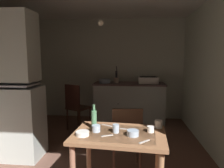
% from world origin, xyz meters
% --- Properties ---
extents(ground_plane, '(5.07, 5.07, 0.00)m').
position_xyz_m(ground_plane, '(0.00, 0.00, 0.00)').
color(ground_plane, brown).
extents(wall_back, '(3.75, 0.10, 2.45)m').
position_xyz_m(wall_back, '(0.00, 2.09, 1.23)').
color(wall_back, beige).
rests_on(wall_back, ground).
extents(wall_right, '(0.10, 4.17, 2.45)m').
position_xyz_m(wall_right, '(1.87, 0.00, 1.23)').
color(wall_right, beige).
rests_on(wall_right, ground).
extents(hutch_cabinet, '(1.03, 0.49, 2.18)m').
position_xyz_m(hutch_cabinet, '(-1.29, -0.19, 1.02)').
color(hutch_cabinet, '#ABB1AB').
rests_on(hutch_cabinet, ground).
extents(counter_cabinet, '(1.64, 0.64, 0.92)m').
position_xyz_m(counter_cabinet, '(0.53, 1.72, 0.46)').
color(counter_cabinet, '#ABB1AB').
rests_on(counter_cabinet, ground).
extents(sink_basin, '(0.44, 0.34, 0.15)m').
position_xyz_m(sink_basin, '(0.96, 1.72, 1.00)').
color(sink_basin, white).
rests_on(sink_basin, counter_cabinet).
extents(hand_pump, '(0.05, 0.27, 0.39)m').
position_xyz_m(hand_pump, '(0.23, 1.76, 1.09)').
color(hand_pump, '#232328').
rests_on(hand_pump, counter_cabinet).
extents(mixing_bowl_counter, '(0.26, 0.26, 0.09)m').
position_xyz_m(mixing_bowl_counter, '(-0.04, 1.67, 0.97)').
color(mixing_bowl_counter, '#9EB2C6').
rests_on(mixing_bowl_counter, counter_cabinet).
extents(stoneware_crock, '(0.12, 0.12, 0.12)m').
position_xyz_m(stoneware_crock, '(0.22, 1.73, 0.98)').
color(stoneware_crock, beige).
rests_on(stoneware_crock, counter_cabinet).
extents(dining_table, '(1.00, 0.72, 0.75)m').
position_xyz_m(dining_table, '(0.46, -1.01, 0.63)').
color(dining_table, '#9C6A46').
rests_on(dining_table, ground).
extents(chair_far_side, '(0.43, 0.43, 0.90)m').
position_xyz_m(chair_far_side, '(0.53, -0.45, 0.49)').
color(chair_far_side, '#3A2218').
rests_on(chair_far_side, ground).
extents(chair_by_counter, '(0.54, 0.54, 0.98)m').
position_xyz_m(chair_by_counter, '(-0.55, 1.03, 0.52)').
color(chair_by_counter, '#3B2017').
rests_on(chair_by_counter, ground).
extents(serving_bowl_wide, '(0.14, 0.14, 0.04)m').
position_xyz_m(serving_bowl_wide, '(0.10, -1.11, 0.78)').
color(serving_bowl_wide, white).
rests_on(serving_bowl_wide, dining_table).
extents(soup_bowl_small, '(0.12, 0.12, 0.06)m').
position_xyz_m(soup_bowl_small, '(0.61, -1.07, 0.78)').
color(soup_bowl_small, '#9EB2C6').
rests_on(soup_bowl_small, dining_table).
extents(teacup_mint, '(0.09, 0.09, 0.07)m').
position_xyz_m(teacup_mint, '(0.22, -0.99, 0.79)').
color(teacup_mint, '#9EB2C6').
rests_on(teacup_mint, dining_table).
extents(teacup_cream, '(0.07, 0.07, 0.06)m').
position_xyz_m(teacup_cream, '(0.79, -0.95, 0.79)').
color(teacup_cream, white).
rests_on(teacup_cream, dining_table).
extents(mug_dark, '(0.07, 0.07, 0.09)m').
position_xyz_m(mug_dark, '(0.43, -1.00, 0.80)').
color(mug_dark, '#9EB2C6').
rests_on(mug_dark, dining_table).
extents(mug_tall, '(0.08, 0.08, 0.08)m').
position_xyz_m(mug_tall, '(0.89, -0.81, 0.80)').
color(mug_tall, white).
rests_on(mug_tall, dining_table).
extents(glass_bottle, '(0.06, 0.06, 0.27)m').
position_xyz_m(glass_bottle, '(0.18, -0.90, 0.86)').
color(glass_bottle, '#4C7F56').
rests_on(glass_bottle, dining_table).
extents(table_knife, '(0.18, 0.10, 0.00)m').
position_xyz_m(table_knife, '(0.34, -0.81, 0.76)').
color(table_knife, silver).
rests_on(table_knife, dining_table).
extents(teaspoon_near_bowl, '(0.12, 0.07, 0.00)m').
position_xyz_m(teaspoon_near_bowl, '(0.35, -1.10, 0.76)').
color(teaspoon_near_bowl, beige).
rests_on(teaspoon_near_bowl, dining_table).
extents(teaspoon_by_cup, '(0.15, 0.05, 0.00)m').
position_xyz_m(teaspoon_by_cup, '(0.54, -0.90, 0.76)').
color(teaspoon_by_cup, beige).
rests_on(teaspoon_by_cup, dining_table).
extents(serving_spoon, '(0.11, 0.11, 0.00)m').
position_xyz_m(serving_spoon, '(0.71, -1.21, 0.76)').
color(serving_spoon, beige).
rests_on(serving_spoon, dining_table).
extents(pendant_bulb, '(0.08, 0.08, 0.08)m').
position_xyz_m(pendant_bulb, '(0.14, -0.06, 2.02)').
color(pendant_bulb, '#F9EFCC').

